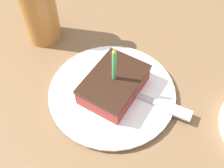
{
  "coord_description": "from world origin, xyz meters",
  "views": [
    {
      "loc": [
        -0.15,
        0.24,
        0.44
      ],
      "look_at": [
        0.01,
        -0.02,
        0.03
      ],
      "focal_mm": 42.0,
      "sensor_mm": 36.0,
      "label": 1
    }
  ],
  "objects_px": {
    "plate": "(112,92)",
    "fork": "(153,101)",
    "bottle": "(38,8)",
    "cake_slice": "(114,84)"
  },
  "relations": [
    {
      "from": "cake_slice",
      "to": "fork",
      "type": "relative_size",
      "value": 0.73
    },
    {
      "from": "plate",
      "to": "cake_slice",
      "type": "distance_m",
      "value": 0.03
    },
    {
      "from": "cake_slice",
      "to": "bottle",
      "type": "relative_size",
      "value": 0.66
    },
    {
      "from": "plate",
      "to": "fork",
      "type": "distance_m",
      "value": 0.09
    },
    {
      "from": "plate",
      "to": "bottle",
      "type": "distance_m",
      "value": 0.25
    },
    {
      "from": "fork",
      "to": "bottle",
      "type": "xyz_separation_m",
      "value": [
        0.31,
        -0.05,
        0.07
      ]
    },
    {
      "from": "fork",
      "to": "bottle",
      "type": "relative_size",
      "value": 0.9
    },
    {
      "from": "plate",
      "to": "cake_slice",
      "type": "height_order",
      "value": "cake_slice"
    },
    {
      "from": "plate",
      "to": "cake_slice",
      "type": "xyz_separation_m",
      "value": [
        -0.0,
        -0.0,
        0.03
      ]
    },
    {
      "from": "plate",
      "to": "fork",
      "type": "relative_size",
      "value": 1.41
    }
  ]
}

